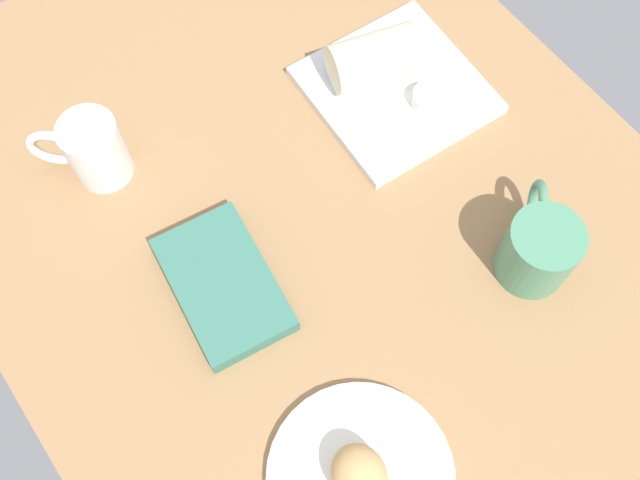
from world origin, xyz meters
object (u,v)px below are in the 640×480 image
object	(u,v)px
book_stack	(223,285)
coffee_mug	(92,149)
round_plate	(360,477)
second_mug	(539,248)
breakfast_wrap	(374,58)
square_plate	(396,90)
sauce_cup	(428,98)
scone_pastry	(359,475)

from	to	relation	value
book_stack	coffee_mug	size ratio (longest dim) A/B	1.79
round_plate	second_mug	world-z (taller)	second_mug
breakfast_wrap	coffee_mug	world-z (taller)	coffee_mug
coffee_mug	book_stack	bearing A→B (deg)	-170.92
breakfast_wrap	book_stack	size ratio (longest dim) A/B	0.61
breakfast_wrap	second_mug	bearing A→B (deg)	-166.49
square_plate	coffee_mug	distance (cm)	43.97
breakfast_wrap	coffee_mug	distance (cm)	41.23
sauce_cup	second_mug	bearing A→B (deg)	170.46
round_plate	scone_pastry	size ratio (longest dim) A/B	3.04
square_plate	sauce_cup	world-z (taller)	sauce_cup
book_stack	square_plate	bearing A→B (deg)	-73.85
square_plate	scone_pastry	bearing A→B (deg)	136.75
round_plate	second_mug	size ratio (longest dim) A/B	1.76
square_plate	sauce_cup	size ratio (longest dim) A/B	5.13
sauce_cup	second_mug	world-z (taller)	second_mug
round_plate	book_stack	world-z (taller)	book_stack
second_mug	breakfast_wrap	bearing A→B (deg)	-2.14
round_plate	square_plate	distance (cm)	54.95
sauce_cup	coffee_mug	distance (cm)	47.27
square_plate	breakfast_wrap	distance (cm)	6.08
coffee_mug	second_mug	world-z (taller)	coffee_mug
second_mug	scone_pastry	bearing A→B (deg)	103.48
sauce_cup	coffee_mug	size ratio (longest dim) A/B	0.39
round_plate	sauce_cup	world-z (taller)	sauce_cup
breakfast_wrap	scone_pastry	bearing A→B (deg)	156.15
book_stack	coffee_mug	distance (cm)	25.81
sauce_cup	coffee_mug	bearing A→B (deg)	65.80
sauce_cup	square_plate	bearing A→B (deg)	19.60
book_stack	coffee_mug	world-z (taller)	coffee_mug
sauce_cup	scone_pastry	bearing A→B (deg)	131.69
scone_pastry	book_stack	bearing A→B (deg)	-1.12
round_plate	sauce_cup	xyz separation A→B (cm)	(35.27, -39.20, 2.24)
breakfast_wrap	second_mug	size ratio (longest dim) A/B	1.00
breakfast_wrap	second_mug	distance (cm)	35.81
breakfast_wrap	book_stack	world-z (taller)	breakfast_wrap
sauce_cup	round_plate	bearing A→B (deg)	131.98
round_plate	sauce_cup	size ratio (longest dim) A/B	4.88
sauce_cup	breakfast_wrap	world-z (taller)	breakfast_wrap
coffee_mug	second_mug	distance (cm)	60.18
breakfast_wrap	book_stack	distance (cm)	38.96
scone_pastry	book_stack	size ratio (longest dim) A/B	0.35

